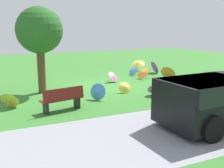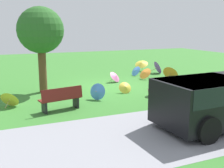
% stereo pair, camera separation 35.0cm
% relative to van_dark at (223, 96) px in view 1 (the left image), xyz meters
% --- Properties ---
extents(ground, '(40.00, 40.00, 0.00)m').
position_rel_van_dark_xyz_m(ground, '(1.14, -6.79, -0.91)').
color(ground, '#387A2D').
extents(road_strip, '(40.00, 3.97, 0.01)m').
position_rel_van_dark_xyz_m(road_strip, '(1.14, -0.23, -0.91)').
color(road_strip, gray).
rests_on(road_strip, ground).
extents(van_dark, '(4.68, 2.31, 1.53)m').
position_rel_van_dark_xyz_m(van_dark, '(0.00, 0.00, 0.00)').
color(van_dark, black).
rests_on(van_dark, ground).
extents(park_bench, '(1.66, 0.79, 0.90)m').
position_rel_van_dark_xyz_m(park_bench, '(4.35, -3.48, -0.45)').
color(park_bench, maroon).
rests_on(park_bench, ground).
extents(shade_tree, '(2.15, 2.15, 4.02)m').
position_rel_van_dark_xyz_m(shade_tree, '(4.45, -6.80, 1.97)').
color(shade_tree, brown).
rests_on(shade_tree, ground).
extents(parasol_red_0, '(0.71, 0.74, 0.68)m').
position_rel_van_dark_xyz_m(parasol_red_0, '(-3.33, -3.81, -0.46)').
color(parasol_red_0, tan).
rests_on(parasol_red_0, ground).
extents(parasol_pink_0, '(0.88, 0.85, 0.65)m').
position_rel_van_dark_xyz_m(parasol_pink_0, '(0.29, -7.60, -0.57)').
color(parasol_pink_0, tan).
rests_on(parasol_pink_0, ground).
extents(parasol_yellow_0, '(1.24, 1.24, 0.85)m').
position_rel_van_dark_xyz_m(parasol_yellow_0, '(-2.97, -10.46, -0.35)').
color(parasol_yellow_0, tan).
rests_on(parasol_yellow_0, ground).
extents(parasol_teal_0, '(0.86, 0.82, 0.71)m').
position_rel_van_dark_xyz_m(parasol_teal_0, '(-1.82, -4.24, -0.56)').
color(parasol_teal_0, tan).
rests_on(parasol_teal_0, ground).
extents(parasol_blue_1, '(0.79, 0.76, 0.73)m').
position_rel_van_dark_xyz_m(parasol_blue_1, '(2.59, -4.41, -0.55)').
color(parasol_blue_1, tan).
rests_on(parasol_blue_1, ground).
extents(parasol_orange_0, '(0.99, 1.10, 0.88)m').
position_rel_van_dark_xyz_m(parasol_orange_0, '(-2.98, -6.93, -0.47)').
color(parasol_orange_0, tan).
rests_on(parasol_orange_0, ground).
extents(parasol_yellow_1, '(0.66, 0.64, 0.56)m').
position_rel_van_dark_xyz_m(parasol_yellow_1, '(0.93, -5.04, -0.63)').
color(parasol_yellow_1, tan).
rests_on(parasol_yellow_1, ground).
extents(parasol_blue_2, '(0.71, 0.76, 0.64)m').
position_rel_van_dark_xyz_m(parasol_blue_2, '(-1.74, -9.06, -0.59)').
color(parasol_blue_2, tan).
rests_on(parasol_blue_2, ground).
extents(parasol_yellow_2, '(0.88, 0.81, 0.68)m').
position_rel_van_dark_xyz_m(parasol_yellow_2, '(6.07, -4.76, -0.57)').
color(parasol_yellow_2, tan).
rests_on(parasol_yellow_2, ground).
extents(parasol_purple_2, '(0.87, 0.91, 0.85)m').
position_rel_van_dark_xyz_m(parasol_purple_2, '(-3.60, -9.25, -0.49)').
color(parasol_purple_2, tan).
rests_on(parasol_purple_2, ground).
extents(parasol_teal_2, '(0.82, 0.78, 0.59)m').
position_rel_van_dark_xyz_m(parasol_teal_2, '(-2.03, -5.31, -0.61)').
color(parasol_teal_2, tan).
rests_on(parasol_teal_2, ground).
extents(parasol_pink_2, '(0.83, 0.78, 0.62)m').
position_rel_van_dark_xyz_m(parasol_pink_2, '(-0.10, -4.05, -0.58)').
color(parasol_pink_2, tan).
rests_on(parasol_pink_2, ground).
extents(parasol_orange_2, '(0.83, 0.91, 0.73)m').
position_rel_van_dark_xyz_m(parasol_orange_2, '(-1.66, -7.74, -0.52)').
color(parasol_orange_2, tan).
rests_on(parasol_orange_2, ground).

